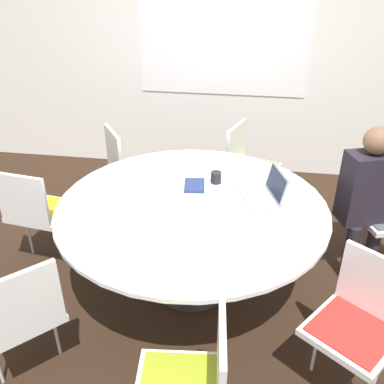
{
  "coord_description": "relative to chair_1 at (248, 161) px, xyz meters",
  "views": [
    {
      "loc": [
        0.39,
        -2.53,
        2.28
      ],
      "look_at": [
        0.0,
        0.0,
        0.84
      ],
      "focal_mm": 40.0,
      "sensor_mm": 36.0,
      "label": 1
    }
  ],
  "objects": [
    {
      "name": "wall_back",
      "position": [
        -0.35,
        0.96,
        0.82
      ],
      "size": [
        8.0,
        0.07,
        2.7
      ],
      "color": "silver",
      "rests_on": "ground_plane"
    },
    {
      "name": "chair_5",
      "position": [
        -0.16,
        -2.45,
        0.0
      ],
      "size": [
        0.46,
        0.48,
        0.88
      ],
      "rotation": [
        0.0,
        0.0,
        7.96
      ],
      "color": "silver",
      "rests_on": "ground_plane"
    },
    {
      "name": "chair_3",
      "position": [
        -1.61,
        -1.11,
        0.0
      ],
      "size": [
        0.49,
        0.48,
        0.88
      ],
      "rotation": [
        0.0,
        0.0,
        6.15
      ],
      "color": "silver",
      "rests_on": "ground_plane"
    },
    {
      "name": "chair_2",
      "position": [
        -1.12,
        -0.21,
        0.0
      ],
      "size": [
        0.6,
        0.6,
        0.88
      ],
      "rotation": [
        0.0,
        0.0,
        5.31
      ],
      "color": "silver",
      "rests_on": "ground_plane"
    },
    {
      "name": "conference_table",
      "position": [
        -0.35,
        -1.21,
        0.09
      ],
      "size": [
        1.89,
        1.89,
        0.74
      ],
      "color": "#333333",
      "rests_on": "ground_plane"
    },
    {
      "name": "spiral_notebook",
      "position": [
        -0.38,
        -0.95,
        0.22
      ],
      "size": [
        0.17,
        0.23,
        0.02
      ],
      "color": "navy",
      "rests_on": "conference_table"
    },
    {
      "name": "ground_plane",
      "position": [
        -0.35,
        -1.21,
        -0.53
      ],
      "size": [
        16.0,
        16.0,
        0.0
      ],
      "primitive_type": "plane",
      "color": "black"
    },
    {
      "name": "coffee_cup",
      "position": [
        -0.22,
        -0.86,
        0.25
      ],
      "size": [
        0.08,
        0.08,
        0.09
      ],
      "color": "black",
      "rests_on": "conference_table"
    },
    {
      "name": "chair_6",
      "position": [
        0.69,
        -1.92,
        0.0
      ],
      "size": [
        0.6,
        0.6,
        0.88
      ],
      "rotation": [
        0.0,
        0.0,
        8.77
      ],
      "color": "silver",
      "rests_on": "ground_plane"
    },
    {
      "name": "chair_1",
      "position": [
        0.0,
        0.0,
        0.0
      ],
      "size": [
        0.54,
        0.55,
        0.88
      ],
      "rotation": [
        0.0,
        0.0,
        4.37
      ],
      "color": "silver",
      "rests_on": "ground_plane"
    },
    {
      "name": "person_0",
      "position": [
        0.9,
        -0.81,
        0.19
      ],
      "size": [
        0.41,
        0.33,
        1.23
      ],
      "rotation": [
        0.0,
        0.0,
        3.46
      ],
      "color": "#231E28",
      "rests_on": "ground_plane"
    },
    {
      "name": "laptop",
      "position": [
        0.16,
        -1.04,
        0.26
      ],
      "size": [
        0.35,
        0.38,
        0.21
      ],
      "rotation": [
        0.0,
        0.0,
        -1.25
      ],
      "color": "#99999E",
      "rests_on": "conference_table"
    },
    {
      "name": "chair_4",
      "position": [
        -1.18,
        -2.16,
        0.0
      ],
      "size": [
        0.61,
        0.61,
        0.88
      ],
      "rotation": [
        0.0,
        0.0,
        7.08
      ],
      "color": "silver",
      "rests_on": "ground_plane"
    }
  ]
}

